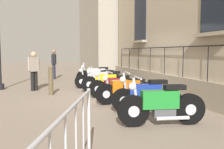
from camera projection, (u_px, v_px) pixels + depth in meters
name	position (u px, v px, depth m)	size (l,w,h in m)	color
ground_plane	(115.00, 97.00, 8.79)	(60.00, 60.00, 0.00)	gray
motorcycle_white	(97.00, 75.00, 12.10)	(2.03, 0.87, 1.08)	black
motorcycle_silver	(99.00, 79.00, 10.95)	(2.13, 0.73, 0.98)	black
motorcycle_yellow	(107.00, 82.00, 9.87)	(2.01, 0.77, 1.01)	black
motorcycle_maroon	(115.00, 86.00, 8.73)	(1.92, 0.70, 1.01)	black
motorcycle_orange	(126.00, 90.00, 7.65)	(1.96, 0.69, 1.00)	black
motorcycle_blue	(146.00, 96.00, 6.61)	(1.89, 0.64, 1.06)	black
motorcycle_green	(161.00, 106.00, 5.35)	(1.93, 0.62, 1.06)	black
bollard	(51.00, 80.00, 9.17)	(0.17, 0.17, 1.08)	brown
pedestrian_standing	(54.00, 62.00, 14.53)	(0.30, 0.52, 1.72)	#23283D
pedestrian_walking	(34.00, 69.00, 10.17)	(0.46, 0.38, 1.60)	black
distant_building	(119.00, 2.00, 18.34)	(4.76, 6.78, 10.52)	#9E9384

